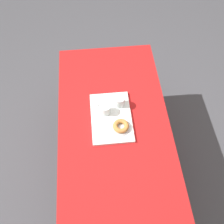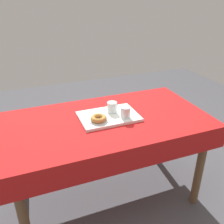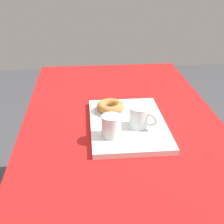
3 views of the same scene
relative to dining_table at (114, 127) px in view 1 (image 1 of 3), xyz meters
name	(u,v)px [view 1 (image 1 of 3)]	position (x,y,z in m)	size (l,w,h in m)	color
ground_plane	(113,160)	(0.00, 0.00, -0.67)	(6.00, 6.00, 0.00)	#47474C
dining_table	(114,127)	(0.00, 0.00, 0.00)	(1.52, 0.82, 0.77)	red
serving_tray	(111,117)	(-0.02, -0.02, 0.12)	(0.43, 0.29, 0.02)	white
tea_mug_left	(105,109)	(-0.07, -0.05, 0.16)	(0.09, 0.10, 0.08)	silver
water_glass_near	(120,102)	(-0.12, 0.06, 0.16)	(0.07, 0.07, 0.08)	silver
donut_plate_left	(121,127)	(0.08, 0.04, 0.13)	(0.14, 0.14, 0.01)	silver
sugar_donut_left	(121,126)	(0.08, 0.04, 0.15)	(0.11, 0.11, 0.03)	#BC7F3D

